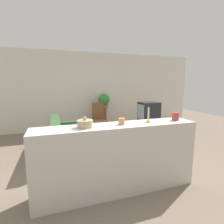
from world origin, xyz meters
TOP-DOWN VIEW (x-y plane):
  - ground_plane at (0.00, 0.00)m, footprint 14.00×14.00m
  - wall_back at (0.00, 3.43)m, footprint 9.00×0.06m
  - couch at (-0.54, 1.28)m, footprint 0.93×1.75m
  - tv_stand at (1.75, 1.61)m, footprint 0.85×0.51m
  - television at (1.75, 1.61)m, footprint 0.54×0.47m
  - wooden_chair at (0.51, 2.64)m, footprint 0.44×0.44m
  - plant_stand at (0.81, 3.09)m, footprint 0.18×0.18m
  - potted_plant at (0.81, 3.09)m, footprint 0.40×0.40m
  - foreground_counter at (0.00, -0.50)m, footprint 2.41×0.44m
  - decorative_bowl at (-0.48, -0.50)m, footprint 0.22×0.22m
  - candle_jar at (0.06, -0.50)m, footprint 0.09×0.09m
  - candlestick at (0.50, -0.50)m, footprint 0.07×0.07m
  - coffee_tin at (0.99, -0.50)m, footprint 0.11×0.11m

SIDE VIEW (x-z plane):
  - ground_plane at x=0.00m, z-range 0.00..0.00m
  - tv_stand at x=1.75m, z-range 0.00..0.53m
  - couch at x=-0.54m, z-range -0.12..0.67m
  - plant_stand at x=0.81m, z-range 0.00..0.75m
  - foreground_counter at x=0.00m, z-range 0.00..1.03m
  - wooden_chair at x=0.51m, z-range 0.04..1.04m
  - television at x=1.75m, z-range 0.53..1.09m
  - potted_plant at x=0.81m, z-range 0.77..1.29m
  - candle_jar at x=0.06m, z-range 1.03..1.12m
  - decorative_bowl at x=-0.48m, z-range 1.01..1.15m
  - coffee_tin at x=0.99m, z-range 1.03..1.16m
  - candlestick at x=0.50m, z-range 0.99..1.22m
  - wall_back at x=0.00m, z-range 0.00..2.70m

